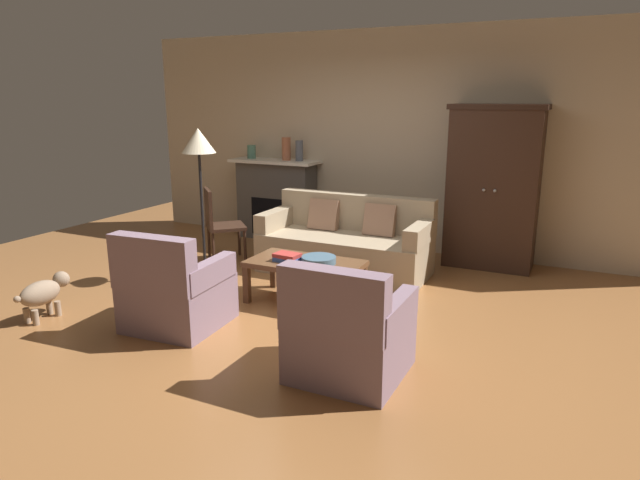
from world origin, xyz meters
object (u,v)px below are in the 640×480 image
fruit_bowl (319,260)px  mantel_vase_jade (252,152)px  couch (346,245)px  coffee_table (305,267)px  fireplace (276,199)px  armchair_near_right (348,335)px  dog (43,293)px  armchair_near_left (174,293)px  mantel_vase_slate (299,151)px  armoire (493,187)px  floor_lamp (199,150)px  side_chair_wooden (218,221)px  mantel_vase_terracotta (286,149)px  book_stack (287,257)px

fruit_bowl → mantel_vase_jade: mantel_vase_jade is taller
couch → coffee_table: (0.04, -1.11, 0.05)m
fireplace → armchair_near_right: (2.50, -3.33, -0.25)m
armchair_near_right → fruit_bowl: bearing=124.0°
mantel_vase_jade → dog: bearing=-90.5°
coffee_table → armchair_near_left: (-0.75, -1.03, -0.05)m
couch → fruit_bowl: size_ratio=5.81×
mantel_vase_slate → armchair_near_right: size_ratio=0.31×
armoire → mantel_vase_jade: bearing=179.0°
armoire → coffee_table: (-1.41, -2.05, -0.58)m
fruit_bowl → armchair_near_right: armchair_near_right is taller
couch → dog: size_ratio=3.34×
mantel_vase_jade → armchair_near_left: bearing=-69.5°
armoire → fireplace: bearing=178.5°
armoire → mantel_vase_jade: (-3.33, 0.06, 0.27)m
armoire → mantel_vase_slate: size_ratio=6.85×
mantel_vase_jade → floor_lamp: (0.58, -1.93, 0.21)m
mantel_vase_jade → armchair_near_left: mantel_vase_jade is taller
armoire → mantel_vase_slate: bearing=178.7°
floor_lamp → side_chair_wooden: bearing=111.8°
coffee_table → armchair_near_left: size_ratio=1.25×
fruit_bowl → side_chair_wooden: size_ratio=0.37×
fireplace → side_chair_wooden: bearing=-92.2°
armoire → dog: (-3.36, -3.44, -0.70)m
mantel_vase_jade → mantel_vase_slate: 0.76m
armchair_near_right → floor_lamp: floor_lamp is taller
mantel_vase_terracotta → armchair_near_right: bearing=-55.0°
mantel_vase_terracotta → side_chair_wooden: mantel_vase_terracotta is taller
fireplace → armchair_near_left: 3.27m
mantel_vase_jade → coffee_table: bearing=-47.6°
couch → armchair_near_left: 2.26m
side_chair_wooden → fruit_bowl: bearing=-24.9°
armchair_near_left → dog: size_ratio=1.53×
armoire → dog: bearing=-134.3°
mantel_vase_slate → dog: bearing=-102.7°
armoire → dog: 4.86m
coffee_table → fruit_bowl: size_ratio=3.33×
book_stack → mantel_vase_jade: mantel_vase_jade is taller
coffee_table → book_stack: size_ratio=4.34×
couch → mantel_vase_terracotta: mantel_vase_terracotta is taller
armoire → mantel_vase_terracotta: 2.79m
mantel_vase_jade → dog: mantel_vase_jade is taller
couch → side_chair_wooden: 1.60m
mantel_vase_jade → armchair_near_left: size_ratio=0.21×
couch → armchair_near_left: (-0.71, -2.14, -0.00)m
book_stack → armchair_near_left: 1.14m
mantel_vase_slate → dog: mantel_vase_slate is taller
mantel_vase_jade → armchair_near_right: size_ratio=0.21×
armoire → mantel_vase_slate: (-2.57, 0.06, 0.31)m
fireplace → fruit_bowl: (1.69, -2.13, -0.12)m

